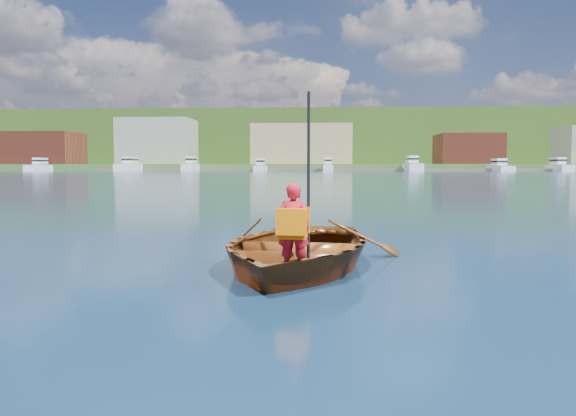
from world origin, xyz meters
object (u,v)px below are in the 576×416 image
(rowboat, at_px, (295,248))
(dock, at_px, (352,170))
(child_paddler, at_px, (294,226))
(marina_yachts, at_px, (306,166))

(rowboat, bearing_deg, dock, 86.76)
(child_paddler, xyz_separation_m, dock, (8.38, 149.44, -0.24))
(child_paddler, distance_m, dock, 149.68)
(child_paddler, relative_size, marina_yachts, 0.01)
(child_paddler, bearing_deg, marina_yachts, 91.68)
(child_paddler, bearing_deg, rowboat, 91.48)
(child_paddler, xyz_separation_m, marina_yachts, (-4.24, 144.76, 0.74))
(child_paddler, height_order, dock, child_paddler)
(rowboat, distance_m, marina_yachts, 143.92)
(child_paddler, relative_size, dock, 0.01)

